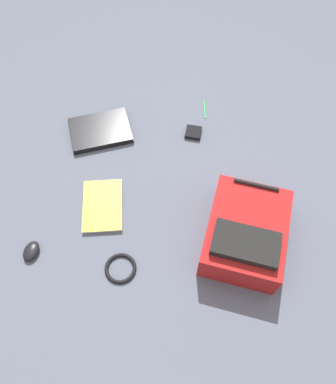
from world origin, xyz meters
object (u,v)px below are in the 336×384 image
book_comic (102,206)px  earbud_pouch (193,133)px  cable_coil (120,268)px  pen_black (204,108)px  backpack (245,234)px  computer_mouse (30,251)px  laptop (100,130)px

book_comic → earbud_pouch: size_ratio=3.46×
cable_coil → earbud_pouch: earbud_pouch is taller
cable_coil → pen_black: bearing=64.5°
book_comic → pen_black: 0.79m
backpack → cable_coil: bearing=-168.2°
cable_coil → earbud_pouch: (0.35, 0.72, 0.00)m
cable_coil → book_comic: bearing=107.1°
book_comic → computer_mouse: size_ratio=2.91×
backpack → computer_mouse: backpack is taller
laptop → book_comic: size_ratio=1.29×
book_comic → earbud_pouch: earbud_pouch is taller
backpack → cable_coil: size_ratio=3.62×
computer_mouse → cable_coil: bearing=3.2°
backpack → book_comic: 0.66m
book_comic → cable_coil: 0.32m
pen_black → cable_coil: bearing=-115.5°
laptop → cable_coil: 0.76m
laptop → computer_mouse: bearing=-111.5°
laptop → cable_coil: (0.13, -0.74, -0.01)m
laptop → book_comic: 0.44m
book_comic → pen_black: (0.52, 0.59, -0.01)m
computer_mouse → cable_coil: computer_mouse is taller
backpack → computer_mouse: bearing=-178.3°
laptop → pen_black: bearing=15.0°
computer_mouse → cable_coil: (0.39, -0.08, -0.01)m
backpack → laptop: 0.92m
cable_coil → computer_mouse: bearing=167.7°
backpack → pen_black: 0.79m
laptop → earbud_pouch: laptop is taller
backpack → book_comic: bearing=163.0°
computer_mouse → pen_black: 1.15m
laptop → book_comic: laptop is taller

